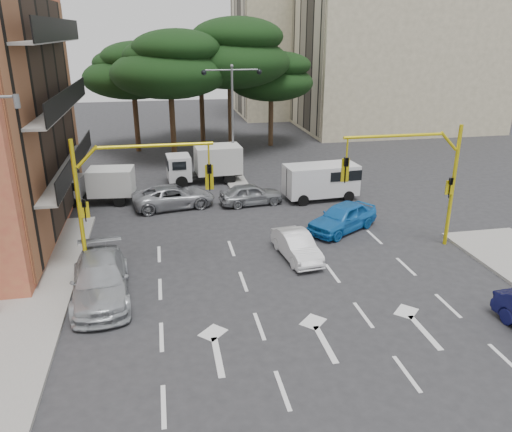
# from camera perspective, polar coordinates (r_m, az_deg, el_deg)

# --- Properties ---
(ground) EXTENTS (120.00, 120.00, 0.00)m
(ground) POSITION_cam_1_polar(r_m,az_deg,el_deg) (21.86, 3.74, -7.00)
(ground) COLOR #28282B
(ground) RESTS_ON ground
(median_strip) EXTENTS (1.40, 6.00, 0.15)m
(median_strip) POSITION_cam_1_polar(r_m,az_deg,el_deg) (36.49, -2.59, 4.56)
(median_strip) COLOR gray
(median_strip) RESTS_ON ground
(apartment_beige_near) EXTENTS (20.20, 12.15, 18.70)m
(apartment_beige_near) POSITION_cam_1_polar(r_m,az_deg,el_deg) (56.58, 16.16, 19.00)
(apartment_beige_near) COLOR tan
(apartment_beige_near) RESTS_ON ground
(apartment_beige_far) EXTENTS (16.20, 12.15, 16.70)m
(apartment_beige_far) POSITION_cam_1_polar(r_m,az_deg,el_deg) (65.29, 5.31, 18.89)
(apartment_beige_far) COLOR tan
(apartment_beige_far) RESTS_ON ground
(pine_left_near) EXTENTS (9.15, 9.15, 10.23)m
(pine_left_near) POSITION_cam_1_polar(r_m,az_deg,el_deg) (40.77, -9.80, 16.73)
(pine_left_near) COLOR #382616
(pine_left_near) RESTS_ON ground
(pine_center) EXTENTS (9.98, 9.98, 11.16)m
(pine_center) POSITION_cam_1_polar(r_m,az_deg,el_deg) (43.16, -2.97, 18.10)
(pine_center) COLOR #382616
(pine_center) RESTS_ON ground
(pine_left_far) EXTENTS (8.32, 8.32, 9.30)m
(pine_left_far) POSITION_cam_1_polar(r_m,az_deg,el_deg) (44.83, -13.90, 15.87)
(pine_left_far) COLOR #382616
(pine_left_far) RESTS_ON ground
(pine_right) EXTENTS (7.49, 7.49, 8.37)m
(pine_right) POSITION_cam_1_polar(r_m,az_deg,el_deg) (45.98, 1.84, 15.66)
(pine_right) COLOR #382616
(pine_right) RESTS_ON ground
(pine_back) EXTENTS (9.15, 9.15, 10.23)m
(pine_back) POSITION_cam_1_polar(r_m,az_deg,el_deg) (47.93, -6.33, 17.41)
(pine_back) COLOR #382616
(pine_back) RESTS_ON ground
(signal_mast_right) EXTENTS (5.79, 0.37, 6.00)m
(signal_mast_right) POSITION_cam_1_polar(r_m,az_deg,el_deg) (24.68, 18.29, 4.91)
(signal_mast_right) COLOR yellow
(signal_mast_right) RESTS_ON ground
(signal_mast_left) EXTENTS (5.79, 0.37, 6.00)m
(signal_mast_left) POSITION_cam_1_polar(r_m,az_deg,el_deg) (21.69, -15.10, 3.18)
(signal_mast_left) COLOR yellow
(signal_mast_left) RESTS_ON ground
(street_lamp_center) EXTENTS (4.16, 0.36, 7.77)m
(street_lamp_center) POSITION_cam_1_polar(r_m,az_deg,el_deg) (35.40, -2.73, 12.92)
(street_lamp_center) COLOR slate
(street_lamp_center) RESTS_ON median_strip
(car_white_hatch) EXTENTS (1.72, 3.85, 1.23)m
(car_white_hatch) POSITION_cam_1_polar(r_m,az_deg,el_deg) (23.42, 4.68, -3.41)
(car_white_hatch) COLOR silver
(car_white_hatch) RESTS_ON ground
(car_blue_compact) EXTENTS (4.65, 3.85, 1.50)m
(car_blue_compact) POSITION_cam_1_polar(r_m,az_deg,el_deg) (26.89, 9.86, -0.13)
(car_blue_compact) COLOR blue
(car_blue_compact) RESTS_ON ground
(car_silver_wagon) EXTENTS (2.62, 5.55, 1.56)m
(car_silver_wagon) POSITION_cam_1_polar(r_m,az_deg,el_deg) (20.87, -17.35, -6.97)
(car_silver_wagon) COLOR #AAAEB3
(car_silver_wagon) RESTS_ON ground
(car_silver_cross_a) EXTENTS (5.18, 3.04, 1.35)m
(car_silver_cross_a) POSITION_cam_1_polar(r_m,az_deg,el_deg) (30.43, -9.38, 2.21)
(car_silver_cross_a) COLOR #A0A2A8
(car_silver_cross_a) RESTS_ON ground
(car_silver_cross_b) EXTENTS (4.01, 1.97, 1.32)m
(car_silver_cross_b) POSITION_cam_1_polar(r_m,az_deg,el_deg) (30.55, -0.56, 2.52)
(car_silver_cross_b) COLOR gray
(car_silver_cross_b) RESTS_ON ground
(van_white) EXTENTS (4.66, 2.37, 2.26)m
(van_white) POSITION_cam_1_polar(r_m,az_deg,el_deg) (31.68, 7.41, 3.91)
(van_white) COLOR silver
(van_white) RESTS_ON ground
(box_truck_a) EXTENTS (4.62, 2.30, 2.19)m
(box_truck_a) POSITION_cam_1_polar(r_m,az_deg,el_deg) (32.13, -17.58, 3.28)
(box_truck_a) COLOR silver
(box_truck_a) RESTS_ON ground
(box_truck_b) EXTENTS (5.31, 2.48, 2.56)m
(box_truck_b) POSITION_cam_1_polar(r_m,az_deg,el_deg) (35.13, -5.86, 5.87)
(box_truck_b) COLOR silver
(box_truck_b) RESTS_ON ground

